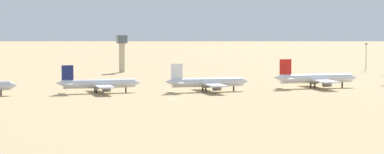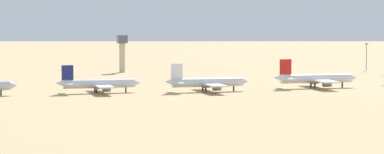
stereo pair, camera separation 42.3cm
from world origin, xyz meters
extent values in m
plane|color=tan|center=(0.00, 0.00, 0.00)|extent=(4000.00, 4000.00, 0.00)
pyramid|color=slate|center=(55.90, 1027.65, 30.00)|extent=(340.37, 267.86, 60.00)
pyramid|color=slate|center=(462.74, 1152.91, 41.91)|extent=(272.88, 200.09, 83.81)
cone|color=silver|center=(-56.06, 30.86, 3.86)|extent=(2.94, 3.63, 3.49)
cylinder|color=black|center=(-60.87, 31.11, 1.01)|extent=(0.64, 0.64, 2.02)
cylinder|color=silver|center=(-22.68, 31.21, 3.75)|extent=(28.56, 3.74, 3.57)
cone|color=silver|center=(-7.16, 31.11, 3.75)|extent=(2.70, 3.41, 3.39)
cone|color=silver|center=(-38.20, 31.30, 4.28)|extent=(3.59, 3.05, 3.03)
cube|color=navy|center=(-35.17, 31.28, 8.43)|extent=(4.64, 0.47, 5.80)
cube|color=silver|center=(-35.15, 34.85, 4.10)|extent=(2.89, 6.08, 0.32)
cube|color=silver|center=(-35.19, 27.71, 4.10)|extent=(2.89, 6.08, 0.32)
cube|color=silver|center=(-21.79, 31.20, 3.21)|extent=(6.24, 28.58, 0.50)
cylinder|color=slate|center=(-20.86, 37.88, 1.96)|extent=(3.22, 1.98, 1.96)
cylinder|color=slate|center=(-20.94, 24.51, 1.96)|extent=(3.22, 1.98, 1.96)
cylinder|color=black|center=(-11.84, 31.14, 0.98)|extent=(0.62, 0.62, 1.96)
cylinder|color=black|center=(-24.01, 33.35, 0.98)|extent=(0.62, 0.62, 1.96)
cylinder|color=black|center=(-24.03, 29.07, 0.98)|extent=(0.62, 0.62, 1.96)
cylinder|color=silver|center=(20.48, 24.52, 3.86)|extent=(29.42, 3.99, 3.67)
cone|color=silver|center=(36.46, 24.35, 3.86)|extent=(2.79, 3.52, 3.49)
cone|color=silver|center=(4.50, 24.69, 4.41)|extent=(3.71, 3.16, 3.12)
cube|color=white|center=(7.62, 24.65, 8.68)|extent=(4.78, 0.51, 5.97)
cube|color=silver|center=(7.66, 28.33, 4.22)|extent=(3.01, 6.28, 0.33)
cube|color=silver|center=(7.58, 20.98, 4.22)|extent=(3.01, 6.28, 0.33)
cube|color=silver|center=(21.40, 24.51, 3.31)|extent=(6.56, 29.45, 0.51)
cylinder|color=slate|center=(22.39, 31.38, 2.02)|extent=(3.33, 2.06, 2.02)
cylinder|color=slate|center=(22.24, 17.61, 2.02)|extent=(3.33, 2.06, 2.02)
cylinder|color=black|center=(31.64, 24.40, 1.01)|extent=(0.64, 0.64, 2.02)
cylinder|color=black|center=(19.12, 26.73, 1.01)|extent=(0.64, 0.64, 2.02)
cylinder|color=black|center=(19.08, 22.33, 1.01)|extent=(0.64, 0.64, 2.02)
cylinder|color=white|center=(70.05, 28.42, 4.13)|extent=(31.62, 5.63, 3.93)
cone|color=white|center=(87.13, 27.50, 4.13)|extent=(3.15, 3.89, 3.74)
cone|color=white|center=(52.97, 29.35, 4.72)|extent=(4.11, 3.55, 3.34)
cube|color=red|center=(56.31, 29.17, 9.29)|extent=(5.13, 0.77, 6.39)
cube|color=white|center=(56.52, 33.10, 4.52)|extent=(3.50, 6.85, 0.35)
cube|color=white|center=(56.09, 25.24, 4.52)|extent=(3.50, 6.85, 0.35)
cube|color=white|center=(71.03, 28.37, 3.54)|extent=(8.38, 31.77, 0.55)
cylinder|color=slate|center=(72.41, 35.68, 2.16)|extent=(3.65, 2.35, 2.16)
cylinder|color=slate|center=(71.61, 20.96, 2.16)|extent=(3.65, 2.35, 2.16)
cylinder|color=black|center=(81.99, 27.78, 1.08)|extent=(0.69, 0.69, 2.16)
cylinder|color=black|center=(68.71, 30.86, 1.08)|extent=(0.69, 0.69, 2.16)
cylinder|color=black|center=(68.45, 26.15, 1.08)|extent=(0.69, 0.69, 2.16)
cylinder|color=#C6B793|center=(10.10, 149.14, 7.91)|extent=(3.20, 3.20, 15.82)
cube|color=#4C5660|center=(10.10, 149.14, 18.05)|extent=(5.20, 5.20, 4.46)
cylinder|color=#59595E|center=(144.04, 124.06, 7.39)|extent=(0.36, 0.36, 14.79)
cube|color=#333333|center=(144.04, 124.06, 15.04)|extent=(1.80, 0.50, 0.50)
camera|label=1|loc=(-78.71, -297.28, 30.82)|focal=78.17mm
camera|label=2|loc=(-78.31, -297.40, 30.82)|focal=78.17mm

